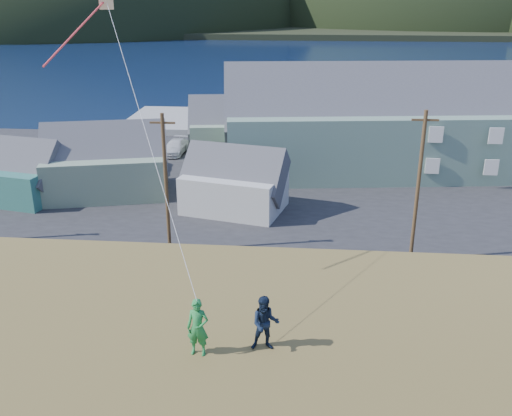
{
  "coord_description": "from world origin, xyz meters",
  "views": [
    {
      "loc": [
        3.9,
        -32.61,
        16.59
      ],
      "look_at": [
        2.15,
        -12.48,
        8.8
      ],
      "focal_mm": 40.0,
      "sensor_mm": 36.0,
      "label": 1
    }
  ],
  "objects_px": {
    "shed_palegreen_near": "(106,163)",
    "kite_flyer_green": "(198,328)",
    "shed_teal": "(14,172)",
    "shed_palegreen_far": "(241,127)",
    "lodge": "(414,123)",
    "wharf": "(229,122)",
    "kite_flyer_navy": "(265,323)",
    "shed_white": "(234,182)"
  },
  "relations": [
    {
      "from": "shed_teal",
      "to": "shed_palegreen_near",
      "type": "bearing_deg",
      "value": 25.51
    },
    {
      "from": "shed_palegreen_near",
      "to": "kite_flyer_navy",
      "type": "distance_m",
      "value": 35.78
    },
    {
      "from": "shed_palegreen_near",
      "to": "kite_flyer_navy",
      "type": "relative_size",
      "value": 7.14
    },
    {
      "from": "shed_teal",
      "to": "kite_flyer_navy",
      "type": "relative_size",
      "value": 5.53
    },
    {
      "from": "kite_flyer_green",
      "to": "wharf",
      "type": "bearing_deg",
      "value": 101.9
    },
    {
      "from": "lodge",
      "to": "shed_palegreen_near",
      "type": "xyz_separation_m",
      "value": [
        -26.95,
        -8.91,
        -1.98
      ]
    },
    {
      "from": "shed_white",
      "to": "kite_flyer_green",
      "type": "relative_size",
      "value": 5.37
    },
    {
      "from": "shed_palegreen_near",
      "to": "kite_flyer_green",
      "type": "xyz_separation_m",
      "value": [
        14.0,
        -32.08,
        5.21
      ]
    },
    {
      "from": "wharf",
      "to": "lodge",
      "type": "distance_m",
      "value": 27.77
    },
    {
      "from": "shed_teal",
      "to": "shed_palegreen_far",
      "type": "height_order",
      "value": "shed_palegreen_far"
    },
    {
      "from": "lodge",
      "to": "shed_palegreen_near",
      "type": "relative_size",
      "value": 3.16
    },
    {
      "from": "lodge",
      "to": "kite_flyer_navy",
      "type": "relative_size",
      "value": 22.59
    },
    {
      "from": "lodge",
      "to": "kite_flyer_green",
      "type": "xyz_separation_m",
      "value": [
        -12.96,
        -40.99,
        3.23
      ]
    },
    {
      "from": "shed_teal",
      "to": "shed_palegreen_far",
      "type": "distance_m",
      "value": 23.59
    },
    {
      "from": "wharf",
      "to": "shed_teal",
      "type": "bearing_deg",
      "value": -115.63
    },
    {
      "from": "shed_palegreen_near",
      "to": "shed_palegreen_far",
      "type": "xyz_separation_m",
      "value": [
        9.94,
        14.37,
        0.02
      ]
    },
    {
      "from": "shed_palegreen_near",
      "to": "shed_white",
      "type": "xyz_separation_m",
      "value": [
        11.33,
        -2.94,
        -0.38
      ]
    },
    {
      "from": "kite_flyer_green",
      "to": "kite_flyer_navy",
      "type": "xyz_separation_m",
      "value": [
        1.8,
        0.4,
        -0.03
      ]
    },
    {
      "from": "shed_teal",
      "to": "shed_palegreen_far",
      "type": "relative_size",
      "value": 0.76
    },
    {
      "from": "shed_white",
      "to": "shed_palegreen_far",
      "type": "height_order",
      "value": "shed_palegreen_far"
    },
    {
      "from": "wharf",
      "to": "lodge",
      "type": "xyz_separation_m",
      "value": [
        20.15,
        -18.6,
        4.36
      ]
    },
    {
      "from": "shed_white",
      "to": "kite_flyer_green",
      "type": "height_order",
      "value": "kite_flyer_green"
    },
    {
      "from": "shed_palegreen_near",
      "to": "shed_palegreen_far",
      "type": "bearing_deg",
      "value": 41.5
    },
    {
      "from": "wharf",
      "to": "shed_white",
      "type": "bearing_deg",
      "value": -81.55
    },
    {
      "from": "shed_palegreen_near",
      "to": "kite_flyer_navy",
      "type": "xyz_separation_m",
      "value": [
        15.8,
        -31.68,
        5.19
      ]
    },
    {
      "from": "shed_palegreen_far",
      "to": "kite_flyer_navy",
      "type": "height_order",
      "value": "kite_flyer_navy"
    },
    {
      "from": "shed_palegreen_near",
      "to": "shed_palegreen_far",
      "type": "height_order",
      "value": "shed_palegreen_near"
    },
    {
      "from": "kite_flyer_navy",
      "to": "shed_palegreen_far",
      "type": "bearing_deg",
      "value": 91.83
    },
    {
      "from": "lodge",
      "to": "shed_palegreen_far",
      "type": "xyz_separation_m",
      "value": [
        -17.01,
        5.46,
        -1.97
      ]
    },
    {
      "from": "wharf",
      "to": "shed_white",
      "type": "relative_size",
      "value": 2.9
    },
    {
      "from": "shed_white",
      "to": "kite_flyer_green",
      "type": "xyz_separation_m",
      "value": [
        2.67,
        -29.14,
        5.59
      ]
    },
    {
      "from": "shed_palegreen_near",
      "to": "kite_flyer_navy",
      "type": "height_order",
      "value": "kite_flyer_navy"
    },
    {
      "from": "lodge",
      "to": "wharf",
      "type": "bearing_deg",
      "value": 130.13
    },
    {
      "from": "lodge",
      "to": "shed_white",
      "type": "height_order",
      "value": "lodge"
    },
    {
      "from": "wharf",
      "to": "kite_flyer_green",
      "type": "relative_size",
      "value": 15.58
    },
    {
      "from": "lodge",
      "to": "shed_teal",
      "type": "relative_size",
      "value": 4.09
    },
    {
      "from": "shed_palegreen_far",
      "to": "wharf",
      "type": "bearing_deg",
      "value": 95.82
    },
    {
      "from": "lodge",
      "to": "kite_flyer_navy",
      "type": "distance_m",
      "value": 42.22
    },
    {
      "from": "shed_palegreen_far",
      "to": "lodge",
      "type": "bearing_deg",
      "value": -25.38
    },
    {
      "from": "shed_palegreen_far",
      "to": "kite_flyer_navy",
      "type": "distance_m",
      "value": 46.71
    },
    {
      "from": "shed_teal",
      "to": "wharf",
      "type": "bearing_deg",
      "value": 76.09
    },
    {
      "from": "wharf",
      "to": "shed_palegreen_far",
      "type": "xyz_separation_m",
      "value": [
        3.13,
        -13.14,
        2.39
      ]
    }
  ]
}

